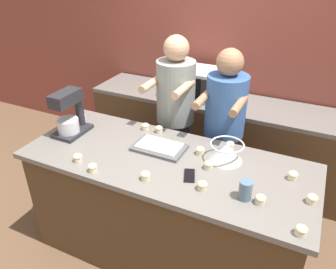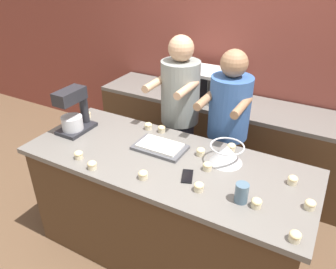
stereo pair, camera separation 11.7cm
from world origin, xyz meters
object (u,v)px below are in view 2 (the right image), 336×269
(cupcake_5, at_px, (201,152))
(cupcake_12, at_px, (79,155))
(cupcake_10, at_px, (295,236))
(cupcake_6, at_px, (207,166))
(cupcake_0, at_px, (143,175))
(cupcake_4, at_px, (310,205))
(cupcake_3, at_px, (231,147))
(cupcake_8, at_px, (92,165))
(mixing_bowl, at_px, (227,153))
(cupcake_11, at_px, (162,129))
(cell_phone, at_px, (187,176))
(cupcake_1, at_px, (199,187))
(cupcake_2, at_px, (293,180))
(cupcake_13, at_px, (87,115))
(baking_tray, at_px, (160,147))
(cupcake_9, at_px, (148,126))
(microwave_oven, at_px, (202,83))
(person_right, at_px, (226,138))
(person_left, at_px, (179,122))
(drinking_glass, at_px, (242,193))
(stand_mixer, at_px, (74,113))
(cupcake_7, at_px, (256,203))

(cupcake_5, xyz_separation_m, cupcake_12, (-0.74, -0.46, 0.00))
(cupcake_5, xyz_separation_m, cupcake_10, (0.75, -0.50, 0.00))
(cupcake_6, relative_size, cupcake_12, 1.00)
(cupcake_0, distance_m, cupcake_4, 1.02)
(cupcake_3, bearing_deg, cupcake_0, -122.46)
(cupcake_0, relative_size, cupcake_5, 1.00)
(cupcake_0, bearing_deg, cupcake_8, -168.33)
(mixing_bowl, distance_m, cupcake_8, 0.93)
(mixing_bowl, distance_m, cupcake_11, 0.63)
(cell_phone, xyz_separation_m, cupcake_1, (0.12, -0.09, 0.02))
(cupcake_2, xyz_separation_m, cupcake_13, (-1.78, 0.10, 0.00))
(baking_tray, distance_m, cupcake_4, 1.09)
(cupcake_0, xyz_separation_m, cupcake_9, (-0.33, 0.59, 0.00))
(cupcake_9, height_order, cupcake_13, same)
(microwave_oven, xyz_separation_m, cupcake_2, (1.13, -1.15, -0.07))
(person_right, relative_size, mixing_bowl, 6.64)
(cupcake_0, xyz_separation_m, cupcake_2, (0.86, 0.41, 0.00))
(baking_tray, xyz_separation_m, cupcake_10, (1.05, -0.43, 0.01))
(cupcake_13, bearing_deg, cupcake_2, -3.11)
(person_left, bearing_deg, cupcake_2, -25.82)
(drinking_glass, xyz_separation_m, cupcake_6, (-0.30, 0.20, -0.03))
(cupcake_3, relative_size, cupcake_5, 1.00)
(mixing_bowl, xyz_separation_m, drinking_glass, (0.22, -0.35, -0.01))
(stand_mixer, height_order, cupcake_2, stand_mixer)
(cupcake_1, relative_size, cupcake_4, 1.00)
(cell_phone, distance_m, cupcake_9, 0.72)
(cupcake_8, distance_m, cupcake_13, 0.81)
(cupcake_10, relative_size, cupcake_11, 1.00)
(cupcake_2, bearing_deg, stand_mixer, -175.61)
(microwave_oven, relative_size, cupcake_9, 8.45)
(cupcake_7, height_order, cupcake_11, same)
(person_right, distance_m, cupcake_4, 1.04)
(person_left, bearing_deg, cupcake_3, -28.60)
(cupcake_11, bearing_deg, cupcake_10, -29.72)
(cell_phone, bearing_deg, cupcake_3, 72.66)
(cupcake_5, bearing_deg, cupcake_6, -51.84)
(drinking_glass, bearing_deg, cupcake_8, -170.34)
(cupcake_4, bearing_deg, drinking_glass, -160.43)
(cupcake_13, bearing_deg, mixing_bowl, -3.00)
(cupcake_0, height_order, cupcake_9, same)
(cupcake_11, relative_size, cupcake_12, 1.00)
(drinking_glass, height_order, cupcake_4, drinking_glass)
(drinking_glass, relative_size, cupcake_12, 1.97)
(microwave_oven, bearing_deg, cupcake_2, -45.40)
(cupcake_4, xyz_separation_m, cupcake_10, (-0.03, -0.29, 0.00))
(cupcake_3, xyz_separation_m, cupcake_11, (-0.59, -0.01, 0.00))
(cupcake_5, bearing_deg, mixing_bowl, 1.11)
(stand_mixer, xyz_separation_m, cupcake_8, (0.48, -0.36, -0.13))
(baking_tray, distance_m, cupcake_11, 0.26)
(person_right, xyz_separation_m, baking_tray, (-0.33, -0.57, 0.11))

